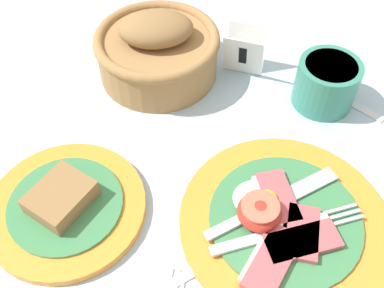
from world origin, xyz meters
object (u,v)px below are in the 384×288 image
(breakfast_plate, at_px, (282,221))
(bread_basket, at_px, (157,50))
(sugar_cup, at_px, (326,82))
(number_card, at_px, (245,52))
(bread_plate, at_px, (66,206))

(breakfast_plate, height_order, bread_basket, bread_basket)
(breakfast_plate, xyz_separation_m, sugar_cup, (0.04, 0.22, 0.03))
(breakfast_plate, relative_size, number_card, 3.40)
(breakfast_plate, height_order, bread_plate, breakfast_plate)
(bread_basket, distance_m, number_card, 0.13)
(bread_basket, bearing_deg, breakfast_plate, -47.65)
(sugar_cup, height_order, number_card, number_card)
(breakfast_plate, relative_size, sugar_cup, 2.83)
(sugar_cup, xyz_separation_m, number_card, (-0.12, 0.04, 0.00))
(breakfast_plate, distance_m, bread_plate, 0.26)
(sugar_cup, bearing_deg, bread_plate, -139.14)
(bread_basket, bearing_deg, number_card, 13.79)
(bread_plate, distance_m, bread_basket, 0.27)
(breakfast_plate, relative_size, bread_plate, 1.30)
(breakfast_plate, bearing_deg, number_card, 107.63)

